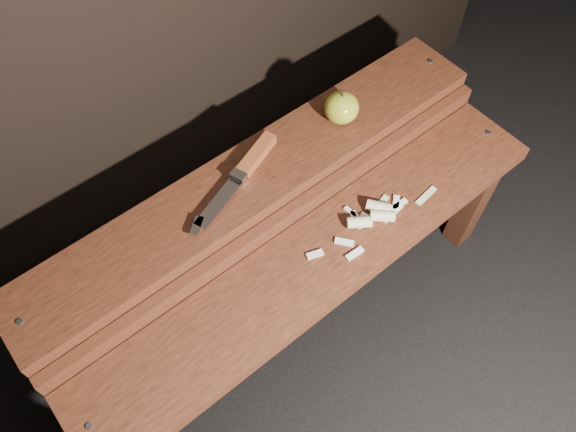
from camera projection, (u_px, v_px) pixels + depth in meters
ground at (301, 316)px, 1.59m from camera, size 60.00×60.00×0.00m
bench_front_tier at (322, 274)px, 1.27m from camera, size 1.20×0.20×0.42m
bench_rear_tier at (260, 195)px, 1.31m from camera, size 1.20×0.21×0.50m
apple at (341, 108)px, 1.30m from camera, size 0.08×0.08×0.09m
knife at (247, 167)px, 1.24m from camera, size 0.30×0.13×0.03m
apple_scraps at (373, 216)px, 1.26m from camera, size 0.36×0.11×0.03m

